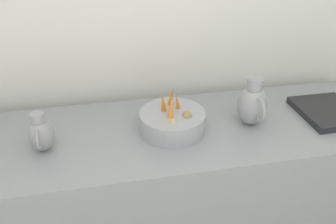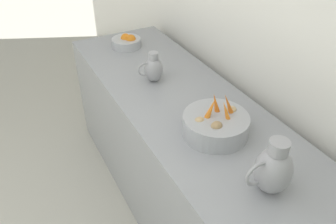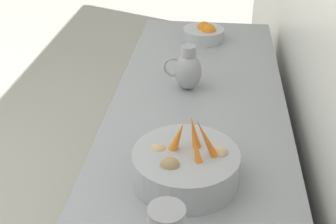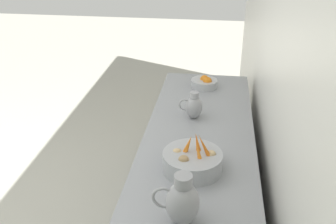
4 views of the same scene
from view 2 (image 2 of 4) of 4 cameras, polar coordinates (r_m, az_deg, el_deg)
The scene contains 5 objects.
prep_counter at distance 2.08m, azimuth 5.16°, elevation -10.73°, with size 0.70×2.62×0.86m, color gray.
vegetable_colander at distance 1.68m, azimuth 7.98°, elevation -2.07°, with size 0.32×0.32×0.23m.
orange_bowl at distance 2.58m, azimuth -6.92°, elevation 11.59°, with size 0.21×0.21×0.10m.
metal_pitcher_tall at distance 1.41m, azimuth 17.17°, elevation -9.14°, with size 0.21×0.15×0.25m.
metal_pitcher_short at distance 2.09m, azimuth -2.45°, elevation 7.29°, with size 0.16×0.11×0.19m.
Camera 2 is at (-0.65, 1.02, 1.92)m, focal length 36.40 mm.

